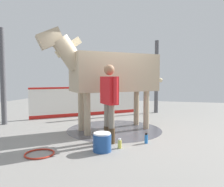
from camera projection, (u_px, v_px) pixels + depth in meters
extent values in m
cube|color=gray|center=(113.00, 132.00, 5.78)|extent=(16.00, 16.00, 0.02)
cylinder|color=#4C4C54|center=(114.00, 129.00, 6.08)|extent=(2.60, 2.60, 0.00)
cube|color=white|center=(87.00, 102.00, 8.31)|extent=(2.61, 3.29, 1.03)
cube|color=red|center=(87.00, 87.00, 8.27)|extent=(2.63, 3.31, 0.06)
cube|color=red|center=(87.00, 114.00, 8.34)|extent=(2.61, 3.30, 0.12)
cylinder|color=#4C4C51|center=(3.00, 77.00, 6.65)|extent=(0.16, 0.16, 2.92)
cylinder|color=#4C4C51|center=(156.00, 77.00, 8.93)|extent=(0.16, 0.16, 2.92)
cube|color=tan|center=(114.00, 73.00, 5.96)|extent=(2.18, 2.39, 0.99)
cylinder|color=tan|center=(87.00, 114.00, 5.44)|extent=(0.16, 0.16, 1.07)
cylinder|color=tan|center=(81.00, 111.00, 5.94)|extent=(0.16, 0.16, 1.07)
cylinder|color=tan|center=(146.00, 110.00, 6.14)|extent=(0.16, 0.16, 1.07)
cylinder|color=tan|center=(136.00, 107.00, 6.63)|extent=(0.16, 0.16, 1.07)
cylinder|color=tan|center=(69.00, 53.00, 5.42)|extent=(0.86, 0.92, 0.90)
cube|color=#C6B793|center=(68.00, 47.00, 5.41)|extent=(0.47, 0.57, 0.55)
cube|color=tan|center=(50.00, 39.00, 5.22)|extent=(0.62, 0.68, 0.56)
cylinder|color=#C6B793|center=(152.00, 77.00, 6.47)|extent=(0.53, 0.62, 0.35)
cylinder|color=#47331E|center=(107.00, 133.00, 4.98)|extent=(0.15, 0.15, 0.34)
cylinder|color=slate|center=(107.00, 115.00, 4.94)|extent=(0.13, 0.13, 0.51)
cylinder|color=#47331E|center=(111.00, 136.00, 4.78)|extent=(0.15, 0.15, 0.34)
cylinder|color=slate|center=(111.00, 116.00, 4.74)|extent=(0.13, 0.13, 0.51)
cube|color=red|center=(109.00, 90.00, 4.80)|extent=(0.52, 0.49, 0.60)
cylinder|color=red|center=(104.00, 89.00, 5.07)|extent=(0.09, 0.09, 0.57)
cylinder|color=red|center=(115.00, 90.00, 4.54)|extent=(0.09, 0.09, 0.57)
sphere|color=#936B4C|center=(109.00, 70.00, 4.77)|extent=(0.23, 0.23, 0.23)
cylinder|color=#1E478C|center=(102.00, 143.00, 4.27)|extent=(0.36, 0.36, 0.34)
cylinder|color=white|center=(102.00, 134.00, 4.26)|extent=(0.33, 0.33, 0.03)
cylinder|color=#D8CC4C|center=(120.00, 144.00, 4.46)|extent=(0.08, 0.08, 0.17)
cylinder|color=white|center=(120.00, 139.00, 4.46)|extent=(0.05, 0.05, 0.04)
cylinder|color=blue|center=(146.00, 139.00, 4.80)|extent=(0.07, 0.07, 0.19)
cylinder|color=black|center=(146.00, 134.00, 4.79)|extent=(0.05, 0.05, 0.04)
torus|color=#B72D1E|center=(40.00, 154.00, 4.09)|extent=(0.55, 0.55, 0.03)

